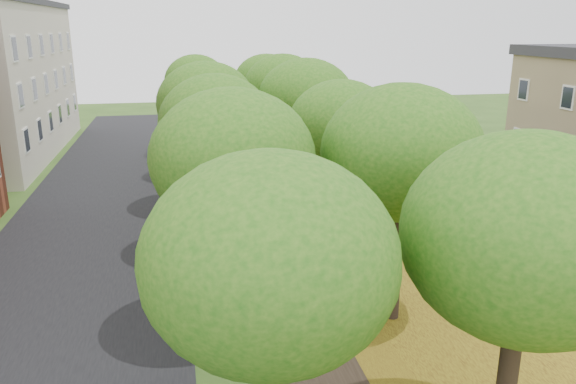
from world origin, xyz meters
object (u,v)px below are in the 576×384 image
car_white (457,180)px  car_grey (457,179)px  car_silver (554,219)px  car_red (494,200)px  bench (316,286)px

car_white → car_grey: bearing=-178.9°
car_silver → car_grey: size_ratio=0.83×
car_red → car_grey: size_ratio=0.84×
car_silver → car_grey: bearing=1.1°
car_silver → bench: bearing=100.1°
car_red → car_grey: bearing=17.1°
car_silver → car_red: (-0.98, 3.13, -0.01)m
car_red → car_white: (0.00, 3.65, -0.04)m
bench → car_white: car_white is taller
car_silver → car_grey: 6.82m
car_grey → car_white: size_ratio=1.05×
car_grey → car_red: bearing=-161.2°
car_silver → car_grey: (-0.98, 6.74, 0.02)m
car_red → car_grey: (0.00, 3.61, 0.03)m
car_grey → car_silver: bearing=-152.9°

